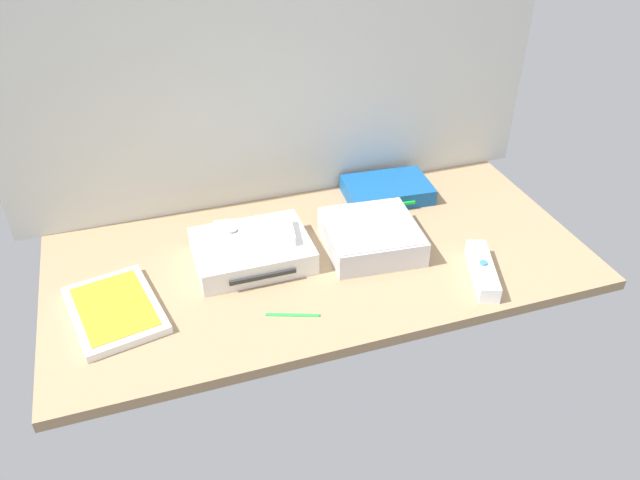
{
  "coord_description": "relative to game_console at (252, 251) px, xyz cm",
  "views": [
    {
      "loc": [
        -30.0,
        -90.11,
        70.66
      ],
      "look_at": [
        0.0,
        0.0,
        4.0
      ],
      "focal_mm": 35.31,
      "sensor_mm": 36.0,
      "label": 1
    }
  ],
  "objects": [
    {
      "name": "ground_plane",
      "position": [
        12.23,
        -3.16,
        -3.2
      ],
      "size": [
        100.0,
        48.0,
        2.0
      ],
      "primitive_type": "cube",
      "color": "#9E7F5B",
      "rests_on": "ground"
    },
    {
      "name": "back_wall",
      "position": [
        12.23,
        21.44,
        29.8
      ],
      "size": [
        110.0,
        1.2,
        64.0
      ],
      "primitive_type": "cube",
      "color": "silver",
      "rests_on": "ground"
    },
    {
      "name": "game_console",
      "position": [
        0.0,
        0.0,
        0.0
      ],
      "size": [
        21.05,
        16.55,
        4.4
      ],
      "rotation": [
        0.0,
        0.0,
        0.0
      ],
      "color": "white",
      "rests_on": "ground_plane"
    },
    {
      "name": "mini_computer",
      "position": [
        22.52,
        -3.6,
        0.44
      ],
      "size": [
        18.39,
        18.39,
        5.3
      ],
      "rotation": [
        0.0,
        0.0,
        -0.09
      ],
      "color": "silver",
      "rests_on": "ground_plane"
    },
    {
      "name": "game_case",
      "position": [
        -25.31,
        -7.2,
        -1.44
      ],
      "size": [
        17.1,
        21.32,
        1.56
      ],
      "rotation": [
        0.0,
        0.0,
        0.2
      ],
      "color": "white",
      "rests_on": "ground_plane"
    },
    {
      "name": "network_router",
      "position": [
        32.94,
        13.22,
        -0.5
      ],
      "size": [
        18.88,
        13.38,
        3.4
      ],
      "rotation": [
        0.0,
        0.0,
        -0.08
      ],
      "color": "#145193",
      "rests_on": "ground_plane"
    },
    {
      "name": "remote_wand",
      "position": [
        37.95,
        -18.02,
        -0.69
      ],
      "size": [
        8.4,
        15.15,
        3.4
      ],
      "rotation": [
        0.0,
        0.0,
        -0.35
      ],
      "color": "white",
      "rests_on": "ground_plane"
    },
    {
      "name": "remote_classic_pad",
      "position": [
        0.74,
        0.76,
        3.21
      ],
      "size": [
        15.45,
        10.1,
        2.4
      ],
      "rotation": [
        0.0,
        0.0,
        -0.15
      ],
      "color": "white",
      "rests_on": "game_console"
    },
    {
      "name": "stylus_pen",
      "position": [
        2.71,
        -17.11,
        -1.85
      ],
      "size": [
        8.7,
        3.73,
        0.7
      ],
      "primitive_type": "cylinder",
      "rotation": [
        0.0,
        1.57,
        2.79
      ],
      "color": "green",
      "rests_on": "ground_plane"
    }
  ]
}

